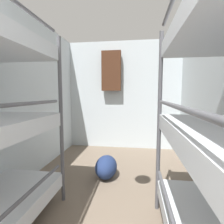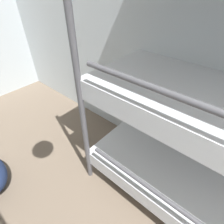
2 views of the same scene
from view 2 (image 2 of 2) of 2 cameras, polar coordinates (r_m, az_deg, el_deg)
name	(u,v)px [view 2 (image 2 of 2)]	position (r m, az deg, el deg)	size (l,w,h in m)	color
wall_right	(154,29)	(1.64, 13.55, 24.80)	(0.06, 4.75, 2.52)	silver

